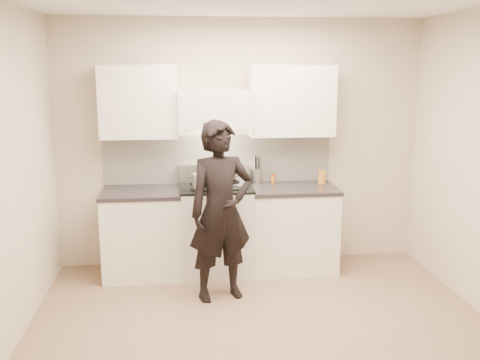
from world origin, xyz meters
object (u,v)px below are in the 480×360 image
object	(u,v)px
stove	(216,229)
person	(221,211)
counter_right	(292,228)
wok	(225,174)
utensil_crock	(256,175)

from	to	relation	value
stove	person	size ratio (longest dim) A/B	0.56
counter_right	person	size ratio (longest dim) A/B	0.54
wok	utensil_crock	xyz separation A→B (m)	(0.35, 0.10, -0.03)
stove	utensil_crock	distance (m)	0.75
stove	counter_right	xyz separation A→B (m)	(0.83, 0.00, -0.01)
person	wok	bearing A→B (deg)	65.77
counter_right	person	bearing A→B (deg)	-140.65
stove	wok	xyz separation A→B (m)	(0.11, 0.14, 0.57)
stove	person	xyz separation A→B (m)	(0.00, -0.68, 0.38)
stove	person	bearing A→B (deg)	-90.00
stove	person	world-z (taller)	person
utensil_crock	counter_right	bearing A→B (deg)	-33.88
person	stove	bearing A→B (deg)	73.64
wok	person	size ratio (longest dim) A/B	0.23
counter_right	person	world-z (taller)	person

